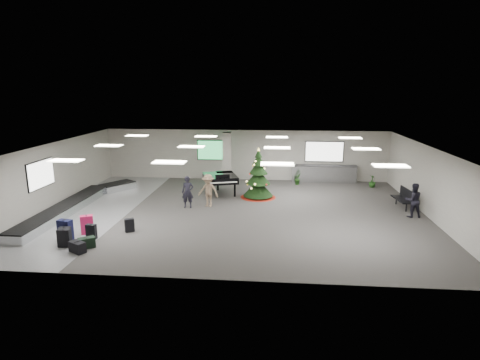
# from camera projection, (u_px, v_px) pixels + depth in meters

# --- Properties ---
(ground) EXTENTS (18.00, 18.00, 0.00)m
(ground) POSITION_uv_depth(u_px,v_px,m) (234.00, 212.00, 19.30)
(ground) COLOR #3C3836
(ground) RESTS_ON ground
(room_envelope) EXTENTS (18.02, 14.02, 3.21)m
(room_envelope) POSITION_uv_depth(u_px,v_px,m) (228.00, 162.00, 19.45)
(room_envelope) COLOR #A39C95
(room_envelope) RESTS_ON ground
(baggage_carousel) EXTENTS (2.28, 9.71, 0.43)m
(baggage_carousel) POSITION_uv_depth(u_px,v_px,m) (77.00, 204.00, 19.84)
(baggage_carousel) COLOR silver
(baggage_carousel) RESTS_ON ground
(service_counter) EXTENTS (4.05, 0.65, 1.08)m
(service_counter) POSITION_uv_depth(u_px,v_px,m) (324.00, 174.00, 25.20)
(service_counter) COLOR silver
(service_counter) RESTS_ON ground
(suitcase_0) EXTENTS (0.45, 0.28, 0.68)m
(suitcase_0) POSITION_uv_depth(u_px,v_px,m) (65.00, 235.00, 15.30)
(suitcase_0) COLOR black
(suitcase_0) RESTS_ON ground
(suitcase_1) EXTENTS (0.40, 0.23, 0.62)m
(suitcase_1) POSITION_uv_depth(u_px,v_px,m) (91.00, 232.00, 15.78)
(suitcase_1) COLOR black
(suitcase_1) RESTS_ON ground
(pink_suitcase) EXTENTS (0.56, 0.46, 0.79)m
(pink_suitcase) POSITION_uv_depth(u_px,v_px,m) (87.00, 225.00, 16.34)
(pink_suitcase) COLOR #D31B53
(pink_suitcase) RESTS_ON ground
(suitcase_3) EXTENTS (0.43, 0.37, 0.58)m
(suitcase_3) POSITION_uv_depth(u_px,v_px,m) (130.00, 225.00, 16.58)
(suitcase_3) COLOR black
(suitcase_3) RESTS_ON ground
(navy_suitcase) EXTENTS (0.58, 0.41, 0.84)m
(navy_suitcase) POSITION_uv_depth(u_px,v_px,m) (65.00, 230.00, 15.66)
(navy_suitcase) COLOR black
(navy_suitcase) RESTS_ON ground
(suitcase_5) EXTENTS (0.48, 0.29, 0.71)m
(suitcase_5) POSITION_uv_depth(u_px,v_px,m) (64.00, 238.00, 14.99)
(suitcase_5) COLOR black
(suitcase_5) RESTS_ON ground
(green_duffel) EXTENTS (0.66, 0.59, 0.42)m
(green_duffel) POSITION_uv_depth(u_px,v_px,m) (87.00, 243.00, 14.93)
(green_duffel) COLOR black
(green_duffel) RESTS_ON ground
(black_duffel) EXTENTS (0.70, 0.60, 0.42)m
(black_duffel) POSITION_uv_depth(u_px,v_px,m) (77.00, 247.00, 14.53)
(black_duffel) COLOR black
(black_duffel) RESTS_ON ground
(christmas_tree) EXTENTS (1.92, 1.92, 2.75)m
(christmas_tree) POSITION_uv_depth(u_px,v_px,m) (258.00, 180.00, 21.63)
(christmas_tree) COLOR maroon
(christmas_tree) RESTS_ON ground
(grand_piano) EXTENTS (2.28, 2.62, 1.27)m
(grand_piano) POSITION_uv_depth(u_px,v_px,m) (220.00, 178.00, 22.32)
(grand_piano) COLOR black
(grand_piano) RESTS_ON ground
(bench) EXTENTS (0.67, 1.59, 0.98)m
(bench) POSITION_uv_depth(u_px,v_px,m) (404.00, 197.00, 19.81)
(bench) COLOR black
(bench) RESTS_ON ground
(traveler_a) EXTENTS (0.61, 0.42, 1.59)m
(traveler_a) POSITION_uv_depth(u_px,v_px,m) (188.00, 192.00, 19.79)
(traveler_a) COLOR black
(traveler_a) RESTS_ON ground
(traveler_b) EXTENTS (1.18, 0.86, 1.64)m
(traveler_b) POSITION_uv_depth(u_px,v_px,m) (208.00, 191.00, 20.00)
(traveler_b) COLOR #8C7156
(traveler_b) RESTS_ON ground
(traveler_bench) EXTENTS (0.82, 0.67, 1.60)m
(traveler_bench) POSITION_uv_depth(u_px,v_px,m) (413.00, 200.00, 18.35)
(traveler_bench) COLOR black
(traveler_bench) RESTS_ON ground
(potted_plant_left) EXTENTS (0.53, 0.52, 0.75)m
(potted_plant_left) POSITION_uv_depth(u_px,v_px,m) (298.00, 179.00, 24.59)
(potted_plant_left) COLOR #1B4215
(potted_plant_left) RESTS_ON ground
(potted_plant_right) EXTENTS (0.49, 0.49, 0.74)m
(potted_plant_right) POSITION_uv_depth(u_px,v_px,m) (372.00, 181.00, 23.95)
(potted_plant_right) COLOR #1B4215
(potted_plant_right) RESTS_ON ground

